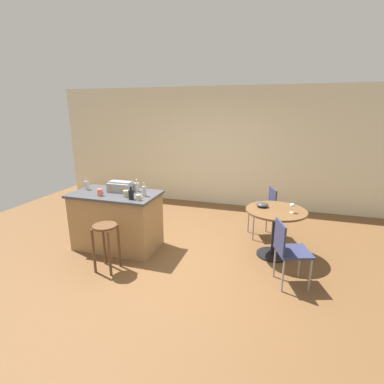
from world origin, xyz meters
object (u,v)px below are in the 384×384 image
Objects in this scene: cup_0 at (100,192)px; serving_bowl at (262,205)px; wooden_stool at (106,238)px; dining_table at (275,221)px; wine_glass at (292,206)px; toolbox at (121,187)px; kitchen_island at (117,220)px; bottle_0 at (87,185)px; bottle_1 at (131,194)px; cup_1 at (126,194)px; folding_chair_near at (288,248)px; cup_2 at (138,198)px; bottle_2 at (137,187)px; bottle_3 at (144,191)px; folding_chair_far at (265,208)px.

cup_0 is 0.62× the size of serving_bowl.
serving_bowl is (2.39, 0.71, -0.19)m from cup_0.
dining_table is at bearing 26.97° from wooden_stool.
cup_0 reaches higher than wooden_stool.
wine_glass is at bearing -17.58° from dining_table.
dining_table is 2.37× the size of toolbox.
kitchen_island is 1.53× the size of dining_table.
bottle_0 reaches higher than dining_table.
wooden_stool is (0.24, -0.69, 0.03)m from kitchen_island.
bottle_1 is 1.56× the size of cup_1.
dining_table is 7.26× the size of cup_1.
folding_chair_near is 2.16m from cup_2.
cup_0 is 0.41m from cup_1.
toolbox is 2.65× the size of wine_glass.
bottle_1 reaches higher than cup_2.
toolbox is at bearing -161.09° from bottle_2.
serving_bowl is at bearing 16.54° from cup_0.
bottle_0 is 1.08m from bottle_3.
bottle_3 is at bearing -3.44° from bottle_0.
dining_table is at bearing 10.19° from kitchen_island.
bottle_2 reaches higher than cup_0.
bottle_2 is (-0.13, 0.42, 0.00)m from bottle_1.
bottle_3 is (0.11, 0.21, 0.01)m from bottle_1.
wine_glass is at bearing -62.36° from folding_chair_far.
folding_chair_near is 4.08× the size of bottle_3.
bottle_1 is 0.92× the size of bottle_3.
dining_table is at bearing 14.50° from cup_1.
cup_2 is at bearing -156.39° from serving_bowl.
wine_glass is at bearing 11.38° from cup_0.
dining_table is 0.37m from wine_glass.
bottle_0 is 1.37× the size of wine_glass.
kitchen_island is 0.55m from toolbox.
dining_table is at bearing -74.87° from folding_chair_far.
wooden_stool is 4.72× the size of wine_glass.
bottle_3 reaches higher than wooden_stool.
cup_2 is at bearing -3.47° from cup_0.
bottle_0 reaches higher than wine_glass.
bottle_0 is at bearing 137.09° from wooden_stool.
toolbox reaches higher than serving_bowl.
bottle_3 is 0.68m from cup_0.
bottle_2 is (-1.98, -0.96, 0.47)m from folding_chair_far.
bottle_3 is 1.47× the size of wine_glass.
kitchen_island reaches higher than wine_glass.
dining_table reaches higher than wooden_stool.
serving_bowl is (1.73, 0.53, -0.22)m from bottle_3.
cup_2 is 0.75× the size of wine_glass.
cup_0 is at bearing -30.34° from bottle_0.
bottle_1 is 1.72× the size of cup_0.
cup_1 reaches higher than dining_table.
folding_chair_far is at bearing 105.13° from dining_table.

